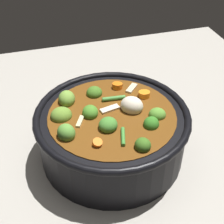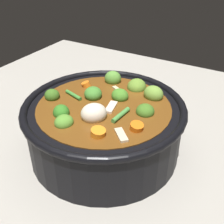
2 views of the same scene
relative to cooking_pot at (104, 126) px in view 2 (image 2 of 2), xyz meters
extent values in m
plane|color=#9E998E|center=(0.00, 0.00, -0.06)|extent=(1.10, 1.10, 0.00)
cylinder|color=black|center=(0.00, 0.00, -0.01)|extent=(0.31, 0.31, 0.11)
torus|color=black|center=(0.00, 0.00, 0.05)|extent=(0.33, 0.33, 0.02)
cylinder|color=brown|center=(0.00, 0.00, 0.00)|extent=(0.27, 0.27, 0.10)
ellipsoid|color=#478327|center=(-0.04, 0.01, 0.05)|extent=(0.04, 0.04, 0.03)
ellipsoid|color=#589237|center=(-0.10, -0.04, 0.06)|extent=(0.05, 0.05, 0.04)
ellipsoid|color=olive|center=(-0.10, 0.02, 0.05)|extent=(0.05, 0.05, 0.04)
ellipsoid|color=#337621|center=(0.07, -0.05, 0.05)|extent=(0.05, 0.05, 0.03)
ellipsoid|color=#568F30|center=(0.09, -0.03, 0.05)|extent=(0.04, 0.04, 0.03)
ellipsoid|color=#44822F|center=(-0.02, -0.04, 0.06)|extent=(0.05, 0.05, 0.03)
ellipsoid|color=#3C681F|center=(0.03, -0.11, 0.06)|extent=(0.04, 0.04, 0.03)
ellipsoid|color=olive|center=(-0.08, 0.07, 0.06)|extent=(0.04, 0.05, 0.03)
ellipsoid|color=#437121|center=(-0.02, 0.08, 0.05)|extent=(0.05, 0.05, 0.03)
cylinder|color=orange|center=(-0.05, -0.08, 0.05)|extent=(0.02, 0.03, 0.02)
cylinder|color=orange|center=(0.09, 0.04, 0.05)|extent=(0.03, 0.03, 0.02)
cylinder|color=orange|center=(0.04, 0.09, 0.05)|extent=(0.03, 0.03, 0.02)
ellipsoid|color=beige|center=(0.05, 0.01, 0.06)|extent=(0.06, 0.06, 0.04)
cylinder|color=#4A8F3E|center=(0.02, 0.05, 0.05)|extent=(0.05, 0.01, 0.01)
cylinder|color=#3E8733|center=(0.00, -0.07, 0.05)|extent=(0.02, 0.05, 0.01)
cube|color=beige|center=(0.00, 0.02, 0.05)|extent=(0.04, 0.02, 0.01)
cube|color=beige|center=(-0.07, -0.01, 0.05)|extent=(0.02, 0.03, 0.01)
cube|color=beige|center=(0.07, 0.08, 0.05)|extent=(0.04, 0.04, 0.01)
camera|label=1|loc=(-0.15, -0.52, 0.48)|focal=53.54mm
camera|label=2|loc=(0.40, 0.25, 0.34)|focal=45.21mm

